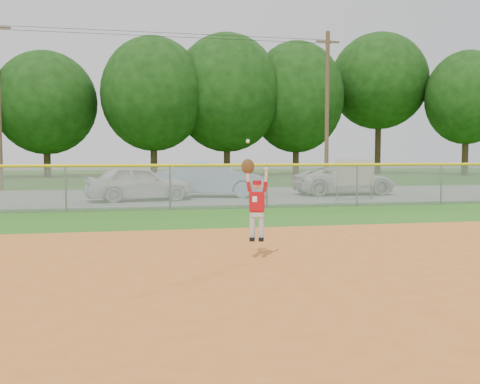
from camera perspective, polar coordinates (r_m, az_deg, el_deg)
The scene contains 11 objects.
ground at distance 8.20m, azimuth -2.60°, elevation -9.07°, with size 120.00×120.00×0.00m, color #255C15.
clay_infield at distance 5.37m, azimuth 2.49°, elevation -15.98°, with size 24.00×16.00×0.04m, color #B85F21.
parking_strip at distance 24.00m, azimuth -8.44°, elevation -0.44°, with size 44.00×10.00×0.03m, color slate.
car_white_a at distance 21.58m, azimuth -10.77°, elevation 0.97°, with size 1.68×4.17×1.42m, color white.
car_blue at distance 23.17m, azimuth -2.94°, elevation 1.39°, with size 1.63×4.67×1.54m, color #8CAED0.
car_white_b at distance 24.90m, azimuth 11.09°, elevation 1.22°, with size 2.15×4.67×1.30m, color silver.
sponsor_sign at distance 21.95m, azimuth 12.11°, elevation 1.95°, with size 1.84×0.47×1.67m.
outfield_fence at distance 17.96m, azimuth -7.48°, elevation 0.87°, with size 40.06×0.10×1.55m.
power_lines at distance 30.11m, azimuth -7.20°, elevation 9.35°, with size 19.40×0.24×9.00m.
tree_line at distance 46.20m, azimuth -8.75°, elevation 11.01°, with size 62.37×13.00×14.43m.
ballplayer at distance 9.34m, azimuth 1.67°, elevation -0.89°, with size 0.48×0.27×1.77m.
Camera 1 is at (-1.21, -7.89, 1.85)m, focal length 40.00 mm.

